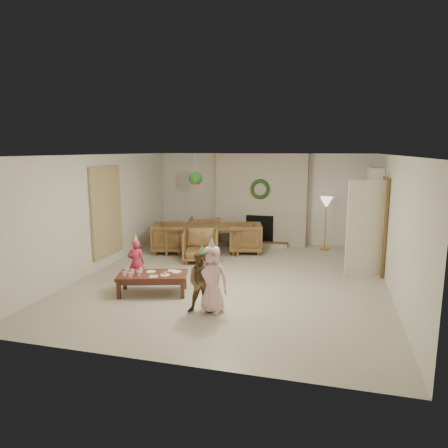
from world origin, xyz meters
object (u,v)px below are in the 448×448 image
(dining_chair_left, at_px, (169,238))
(dining_chair_near, at_px, (201,246))
(dining_chair_right, at_px, (245,238))
(child_red, at_px, (136,262))
(dining_table, at_px, (203,239))
(child_plaid, at_px, (202,283))
(coffee_table_top, at_px, (152,275))
(dining_chair_far, at_px, (205,231))
(child_pink, at_px, (212,279))

(dining_chair_left, bearing_deg, dining_chair_near, -135.00)
(dining_chair_right, xyz_separation_m, child_red, (-1.51, -3.03, 0.06))
(dining_table, relative_size, child_plaid, 1.94)
(dining_chair_near, bearing_deg, child_plaid, -86.07)
(dining_chair_left, xyz_separation_m, dining_chair_right, (1.87, 0.48, 0.00))
(dining_chair_right, distance_m, coffee_table_top, 3.57)
(dining_chair_left, height_order, child_red, child_red)
(child_plaid, bearing_deg, dining_chair_left, 105.14)
(dining_chair_far, distance_m, child_plaid, 4.81)
(coffee_table_top, bearing_deg, child_plaid, -43.71)
(dining_chair_near, distance_m, dining_chair_right, 1.38)
(dining_chair_near, height_order, dining_chair_left, same)
(dining_chair_right, bearing_deg, dining_chair_left, -90.00)
(dining_chair_near, distance_m, coffee_table_top, 2.34)
(coffee_table_top, relative_size, child_red, 1.40)
(dining_chair_right, xyz_separation_m, coffee_table_top, (-0.99, -3.43, -0.03))
(dining_chair_far, bearing_deg, dining_chair_left, 45.00)
(dining_chair_far, xyz_separation_m, child_red, (-0.26, -3.60, 0.06))
(coffee_table_top, distance_m, child_red, 0.67)
(dining_chair_near, distance_m, dining_chair_far, 1.72)
(dining_table, xyz_separation_m, child_red, (-0.47, -2.76, 0.10))
(dining_chair_right, distance_m, child_plaid, 4.04)
(coffee_table_top, bearing_deg, dining_chair_far, 77.74)
(coffee_table_top, height_order, child_pink, child_pink)
(dining_chair_left, bearing_deg, child_pink, -162.62)
(dining_chair_far, distance_m, dining_chair_right, 1.38)
(dining_chair_far, distance_m, dining_chair_left, 1.22)
(dining_chair_left, relative_size, child_pink, 0.76)
(coffee_table_top, distance_m, child_plaid, 1.30)
(dining_chair_far, bearing_deg, dining_chair_near, 90.00)
(dining_table, distance_m, coffee_table_top, 3.17)
(child_plaid, bearing_deg, dining_chair_near, 93.88)
(dining_chair_left, height_order, child_pink, child_pink)
(dining_table, bearing_deg, dining_chair_far, 90.00)
(coffee_table_top, bearing_deg, dining_chair_near, 69.89)
(child_red, bearing_deg, dining_chair_near, -134.02)
(dining_table, distance_m, child_red, 2.81)
(dining_chair_left, xyz_separation_m, child_pink, (2.17, -3.48, 0.17))
(child_plaid, height_order, child_pink, child_pink)
(dining_chair_far, xyz_separation_m, child_plaid, (1.41, -4.60, 0.12))
(dining_chair_left, height_order, dining_chair_right, same)
(dining_chair_near, distance_m, child_pink, 3.08)
(dining_table, bearing_deg, dining_chair_near, -90.00)
(dining_chair_near, height_order, dining_chair_far, same)
(child_plaid, relative_size, child_pink, 0.91)
(dining_chair_left, bearing_deg, dining_chair_far, -45.00)
(dining_chair_near, relative_size, child_red, 0.94)
(dining_chair_right, relative_size, child_red, 0.94)
(dining_chair_near, height_order, child_pink, child_pink)
(dining_chair_near, xyz_separation_m, dining_chair_far, (-0.43, 1.66, 0.00))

